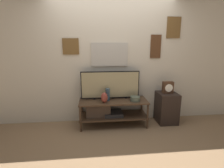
{
  "coord_description": "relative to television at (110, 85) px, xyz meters",
  "views": [
    {
      "loc": [
        -0.37,
        -3.0,
        1.65
      ],
      "look_at": [
        -0.03,
        0.29,
        0.86
      ],
      "focal_mm": 28.0,
      "sensor_mm": 36.0,
      "label": 1
    }
  ],
  "objects": [
    {
      "name": "vase_wide_bowl",
      "position": [
        0.47,
        -0.19,
        -0.25
      ],
      "size": [
        0.19,
        0.19,
        0.09
      ],
      "color": "#4C5647",
      "rests_on": "media_console"
    },
    {
      "name": "mantel_clock",
      "position": [
        1.18,
        -0.08,
        -0.06
      ],
      "size": [
        0.21,
        0.11,
        0.24
      ],
      "color": "#422819",
      "rests_on": "side_table"
    },
    {
      "name": "wall_back",
      "position": [
        0.05,
        0.19,
        0.53
      ],
      "size": [
        6.4,
        0.08,
        2.7
      ],
      "color": "beige",
      "rests_on": "ground_plane"
    },
    {
      "name": "side_table",
      "position": [
        1.18,
        -0.08,
        -0.5
      ],
      "size": [
        0.39,
        0.44,
        0.64
      ],
      "color": "black",
      "rests_on": "ground_plane"
    },
    {
      "name": "vase_urn_stoneware",
      "position": [
        -0.14,
        -0.23,
        -0.19
      ],
      "size": [
        0.13,
        0.13,
        0.2
      ],
      "color": "brown",
      "rests_on": "media_console"
    },
    {
      "name": "ground_plane",
      "position": [
        0.05,
        -0.4,
        -0.82
      ],
      "size": [
        12.0,
        12.0,
        0.0
      ],
      "primitive_type": "plane",
      "color": "#846647"
    },
    {
      "name": "media_console",
      "position": [
        -0.06,
        -0.11,
        -0.49
      ],
      "size": [
        1.35,
        0.5,
        0.53
      ],
      "color": "#422D1E",
      "rests_on": "ground_plane"
    },
    {
      "name": "television",
      "position": [
        0.0,
        0.0,
        0.0
      ],
      "size": [
        1.18,
        0.05,
        0.57
      ],
      "color": "black",
      "rests_on": "media_console"
    },
    {
      "name": "vase_tall_ceramic",
      "position": [
        -0.06,
        -0.11,
        -0.17
      ],
      "size": [
        0.08,
        0.08,
        0.24
      ],
      "color": "#2D4251",
      "rests_on": "media_console"
    }
  ]
}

